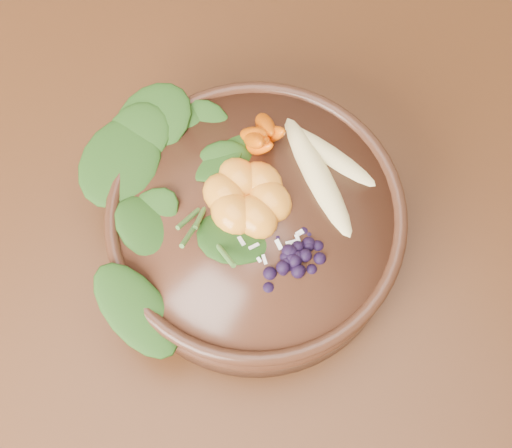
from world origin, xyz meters
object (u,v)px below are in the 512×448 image
Objects in this scene: mandarin_cluster at (247,192)px; carrot_cluster at (254,106)px; kale_heap at (181,181)px; dining_table at (213,251)px; banana_halves at (325,159)px; blueberry_pile at (296,254)px; stoneware_bowl at (256,227)px.

carrot_cluster is at bearing 45.46° from mandarin_cluster.
dining_table is at bearing -59.34° from kale_heap.
mandarin_cluster is (-0.06, -0.06, -0.02)m from carrot_cluster.
kale_heap is 0.15m from banana_halves.
carrot_cluster is 0.87× the size of mandarin_cluster.
blueberry_pile is (0.04, -0.13, -0.00)m from kale_heap.
mandarin_cluster is (0.03, -0.03, 0.19)m from dining_table.
mandarin_cluster reaches higher than banana_halves.
kale_heap is 2.07× the size of mandarin_cluster.
blueberry_pile is (-0.00, -0.06, 0.06)m from stoneware_bowl.
carrot_cluster reaches higher than blueberry_pile.
mandarin_cluster is at bearing 86.00° from blueberry_pile.
blueberry_pile is (0.03, -0.11, 0.20)m from dining_table.
dining_table is 16.70× the size of mandarin_cluster.
stoneware_bowl is (0.03, -0.05, 0.13)m from dining_table.
mandarin_cluster is at bearing -129.81° from carrot_cluster.
stoneware_bowl is 0.06m from mandarin_cluster.
dining_table is 0.23m from banana_halves.
blueberry_pile is at bearing -141.51° from banana_halves.
blueberry_pile is (-0.06, -0.14, -0.02)m from carrot_cluster.
stoneware_bowl is 1.79× the size of banana_halves.
kale_heap reaches higher than stoneware_bowl.
dining_table is at bearing 161.75° from banana_halves.
dining_table is 0.14m from stoneware_bowl.
banana_halves reaches higher than stoneware_bowl.
blueberry_pile is at bearing -75.66° from dining_table.
blueberry_pile is (-0.09, -0.06, 0.01)m from banana_halves.
banana_halves is at bearing -28.29° from kale_heap.
banana_halves is 0.11m from blueberry_pile.
dining_table is at bearing -157.00° from carrot_cluster.
dining_table is 0.20m from mandarin_cluster.
blueberry_pile reaches higher than mandarin_cluster.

